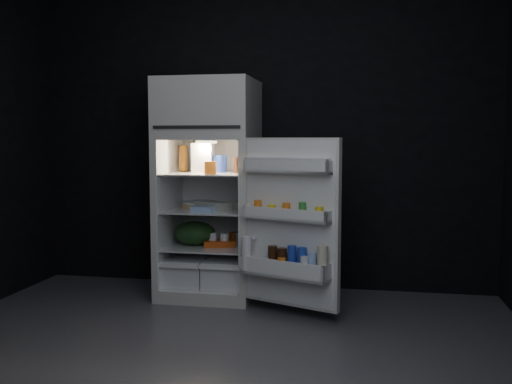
% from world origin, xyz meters
% --- Properties ---
extents(floor, '(4.00, 3.40, 0.00)m').
position_xyz_m(floor, '(0.00, 0.00, 0.00)').
color(floor, '#515157').
rests_on(floor, ground).
extents(wall_back, '(4.00, 0.00, 2.70)m').
position_xyz_m(wall_back, '(0.00, 1.70, 1.35)').
color(wall_back, black).
rests_on(wall_back, ground).
extents(wall_front, '(4.00, 0.00, 2.70)m').
position_xyz_m(wall_front, '(0.00, -1.70, 1.35)').
color(wall_front, black).
rests_on(wall_front, ground).
extents(refrigerator, '(0.76, 0.71, 1.78)m').
position_xyz_m(refrigerator, '(-0.37, 1.32, 0.96)').
color(refrigerator, silver).
rests_on(refrigerator, ground).
extents(fridge_door, '(0.74, 0.45, 1.22)m').
position_xyz_m(fridge_door, '(0.37, 0.80, 0.68)').
color(fridge_door, silver).
rests_on(fridge_door, ground).
extents(milk_jug, '(0.18, 0.18, 0.24)m').
position_xyz_m(milk_jug, '(-0.42, 1.31, 1.15)').
color(milk_jug, white).
rests_on(milk_jug, refrigerator).
extents(mayo_jar, '(0.15, 0.15, 0.14)m').
position_xyz_m(mayo_jar, '(-0.29, 1.34, 1.10)').
color(mayo_jar, '#1E39A6').
rests_on(mayo_jar, refrigerator).
extents(jam_jar, '(0.11, 0.11, 0.13)m').
position_xyz_m(jam_jar, '(-0.10, 1.26, 1.09)').
color(jam_jar, black).
rests_on(jam_jar, refrigerator).
extents(amber_bottle, '(0.07, 0.07, 0.22)m').
position_xyz_m(amber_bottle, '(-0.63, 1.42, 1.14)').
color(amber_bottle, '#AA601B').
rests_on(amber_bottle, refrigerator).
extents(small_carton, '(0.10, 0.08, 0.10)m').
position_xyz_m(small_carton, '(-0.30, 1.09, 1.08)').
color(small_carton, orange).
rests_on(small_carton, refrigerator).
extents(egg_carton, '(0.33, 0.23, 0.07)m').
position_xyz_m(egg_carton, '(-0.31, 1.21, 0.76)').
color(egg_carton, gray).
rests_on(egg_carton, refrigerator).
extents(pie, '(0.42, 0.42, 0.04)m').
position_xyz_m(pie, '(-0.46, 1.36, 0.75)').
color(pie, tan).
rests_on(pie, refrigerator).
extents(flat_package, '(0.20, 0.13, 0.04)m').
position_xyz_m(flat_package, '(-0.37, 1.11, 0.75)').
color(flat_package, '#90B0DF').
rests_on(flat_package, refrigerator).
extents(wrapped_pkg, '(0.15, 0.14, 0.05)m').
position_xyz_m(wrapped_pkg, '(-0.12, 1.44, 0.75)').
color(wrapped_pkg, beige).
rests_on(wrapped_pkg, refrigerator).
extents(produce_bag, '(0.36, 0.31, 0.20)m').
position_xyz_m(produce_bag, '(-0.48, 1.27, 0.52)').
color(produce_bag, '#193815').
rests_on(produce_bag, refrigerator).
extents(yogurt_tray, '(0.28, 0.20, 0.05)m').
position_xyz_m(yogurt_tray, '(-0.26, 1.23, 0.45)').
color(yogurt_tray, '#BB4410').
rests_on(yogurt_tray, refrigerator).
extents(small_can_red, '(0.07, 0.07, 0.09)m').
position_xyz_m(small_can_red, '(-0.19, 1.42, 0.47)').
color(small_can_red, '#BB4410').
rests_on(small_can_red, refrigerator).
extents(small_can_silver, '(0.08, 0.08, 0.09)m').
position_xyz_m(small_can_silver, '(-0.16, 1.41, 0.47)').
color(small_can_silver, silver).
rests_on(small_can_silver, refrigerator).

